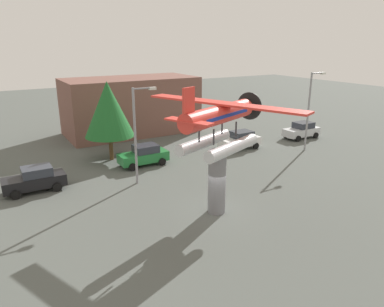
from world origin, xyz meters
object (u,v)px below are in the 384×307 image
(floatplane_monument, at_px, (220,123))
(car_near_black, at_px, (35,179))
(car_mid_green, at_px, (144,155))
(car_distant_silver, at_px, (302,130))
(streetlight_primary, at_px, (138,129))
(streetlight_secondary, at_px, (310,106))
(storefront_building, at_px, (131,106))
(car_far_white, at_px, (240,140))
(tree_east, at_px, (108,109))
(display_pedestal, at_px, (217,182))

(floatplane_monument, height_order, car_near_black, floatplane_monument)
(car_mid_green, height_order, car_distant_silver, same)
(streetlight_primary, relative_size, streetlight_secondary, 0.96)
(car_near_black, height_order, storefront_building, storefront_building)
(car_far_white, relative_size, tree_east, 0.60)
(floatplane_monument, bearing_deg, display_pedestal, -180.00)
(car_near_black, height_order, car_far_white, same)
(car_near_black, xyz_separation_m, car_distant_silver, (27.40, 0.74, 0.00))
(car_far_white, xyz_separation_m, streetlight_secondary, (5.37, -3.65, 3.48))
(car_far_white, distance_m, streetlight_primary, 12.91)
(streetlight_primary, height_order, storefront_building, streetlight_primary)
(tree_east, bearing_deg, car_far_white, -14.80)
(car_mid_green, height_order, car_far_white, same)
(floatplane_monument, relative_size, car_distant_silver, 2.39)
(floatplane_monument, distance_m, car_mid_green, 11.57)
(display_pedestal, height_order, car_near_black, display_pedestal)
(display_pedestal, height_order, streetlight_primary, streetlight_primary)
(car_distant_silver, relative_size, streetlight_primary, 0.59)
(streetlight_primary, bearing_deg, storefront_building, 70.33)
(car_mid_green, relative_size, streetlight_primary, 0.59)
(streetlight_secondary, bearing_deg, car_far_white, 145.81)
(car_mid_green, bearing_deg, storefront_building, -106.83)
(floatplane_monument, xyz_separation_m, car_far_white, (9.70, 10.20, -4.81))
(streetlight_primary, xyz_separation_m, streetlight_secondary, (17.41, -0.38, 0.17))
(car_far_white, bearing_deg, car_near_black, 2.82)
(car_near_black, xyz_separation_m, streetlight_secondary, (24.41, -2.71, 3.48))
(car_far_white, height_order, storefront_building, storefront_building)
(display_pedestal, bearing_deg, tree_east, 99.51)
(car_distant_silver, bearing_deg, car_near_black, 1.54)
(car_distant_silver, distance_m, tree_east, 21.03)
(car_distant_silver, xyz_separation_m, tree_east, (-20.43, 3.39, 3.69))
(display_pedestal, xyz_separation_m, car_near_black, (-9.22, 9.31, -1.13))
(car_distant_silver, height_order, tree_east, tree_east)
(streetlight_primary, bearing_deg, tree_east, 90.23)
(streetlight_primary, bearing_deg, floatplane_monument, -71.30)
(floatplane_monument, xyz_separation_m, tree_east, (-2.37, 13.39, -1.12))
(car_mid_green, height_order, tree_east, tree_east)
(display_pedestal, distance_m, car_distant_silver, 20.80)
(car_distant_silver, height_order, streetlight_secondary, streetlight_secondary)
(car_distant_silver, bearing_deg, tree_east, -9.43)
(car_mid_green, xyz_separation_m, storefront_building, (3.46, 11.44, 2.27))
(streetlight_secondary, bearing_deg, car_near_black, 173.67)
(car_far_white, bearing_deg, floatplane_monument, 46.45)
(display_pedestal, xyz_separation_m, streetlight_primary, (-2.22, 6.98, 2.18))
(streetlight_secondary, bearing_deg, display_pedestal, -156.51)
(display_pedestal, bearing_deg, car_distant_silver, 28.92)
(car_near_black, distance_m, tree_east, 8.91)
(display_pedestal, xyz_separation_m, car_mid_green, (-0.32, 10.56, -1.13))
(car_far_white, height_order, streetlight_secondary, streetlight_secondary)
(car_near_black, distance_m, streetlight_primary, 8.09)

